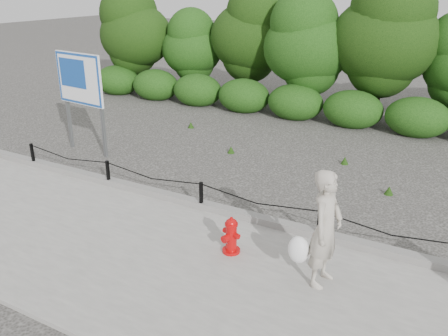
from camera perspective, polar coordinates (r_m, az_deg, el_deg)
ground at (r=9.86m, az=-2.72°, el=-5.35°), size 90.00×90.00×0.00m
sidewalk at (r=8.43m, az=-10.02°, el=-10.40°), size 14.00×4.00×0.08m
curb at (r=9.83m, az=-2.58°, el=-4.45°), size 14.00×0.22×0.14m
chain_barrier at (r=9.66m, az=-2.77°, el=-2.93°), size 10.06×0.06×0.60m
treeline at (r=16.97m, az=15.58°, el=14.47°), size 20.50×3.65×4.80m
fire_hydrant at (r=8.19m, az=0.84°, el=-8.15°), size 0.39×0.40×0.67m
pedestrian at (r=7.30m, az=11.93°, el=-7.33°), size 0.77×0.72×1.87m
advertising_sign at (r=13.30m, az=-16.96°, el=9.70°), size 1.71×0.32×2.74m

